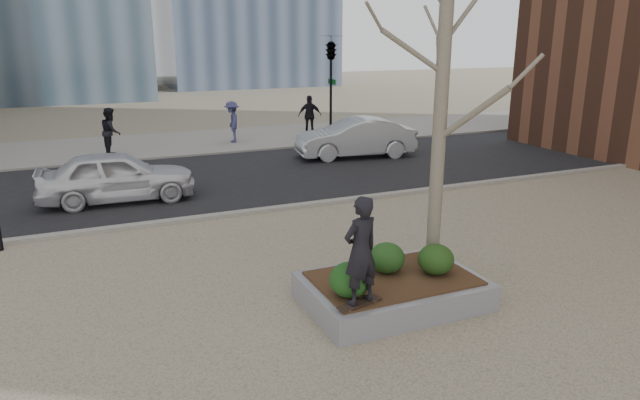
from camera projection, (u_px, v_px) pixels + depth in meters
name	position (u px, v px, depth m)	size (l,w,h in m)	color
ground	(340.00, 314.00, 9.57)	(120.00, 120.00, 0.00)	tan
street	(207.00, 180.00, 18.37)	(60.00, 8.00, 0.02)	black
far_sidewalk	(170.00, 144.00, 24.53)	(60.00, 6.00, 0.02)	gray
planter	(392.00, 291.00, 9.89)	(3.00, 2.00, 0.45)	gray
planter_mulch	(393.00, 278.00, 9.82)	(2.70, 1.70, 0.04)	#382314
sycamore_tree	(442.00, 79.00, 9.55)	(2.80, 2.80, 6.60)	gray
shrub_left	(350.00, 280.00, 9.02)	(0.66, 0.66, 0.56)	#1B3E13
shrub_middle	(387.00, 258.00, 9.95)	(0.63, 0.63, 0.53)	#103414
shrub_right	(436.00, 259.00, 9.88)	(0.63, 0.63, 0.53)	#173611
skateboard	(359.00, 305.00, 8.81)	(0.78, 0.20, 0.07)	black
skateboarder	(361.00, 251.00, 8.56)	(0.62, 0.41, 1.71)	black
police_car	(117.00, 176.00, 15.82)	(1.69, 4.20, 1.43)	silver
car_silver	(356.00, 138.00, 21.62)	(1.56, 4.47, 1.47)	#ABAFB3
car_third	(589.00, 123.00, 25.64)	(1.88, 4.64, 1.35)	#4D4F58
pedestrian_a	(111.00, 131.00, 21.92)	(0.89, 0.69, 1.83)	black
pedestrian_b	(232.00, 122.00, 24.60)	(1.14, 0.66, 1.77)	#3A3C68
pedestrian_c	(310.00, 115.00, 26.36)	(1.07, 0.45, 1.83)	black
traffic_light_far	(331.00, 90.00, 24.29)	(0.60, 2.48, 4.50)	black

